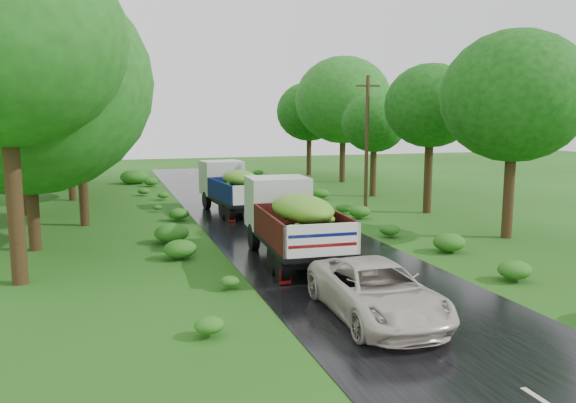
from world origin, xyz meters
name	(u,v)px	position (x,y,z in m)	size (l,w,h in m)	color
ground	(430,328)	(0.00, 0.00, 0.00)	(120.00, 120.00, 0.00)	#1F460F
road	(346,274)	(0.00, 5.00, 0.01)	(6.50, 80.00, 0.02)	black
road_lines	(334,266)	(0.00, 6.00, 0.02)	(0.12, 69.60, 0.00)	#BFB78C
truck_near	(291,216)	(-1.12, 7.36, 1.56)	(2.66, 6.69, 2.76)	black
truck_far	(232,185)	(-0.97, 17.91, 1.49)	(2.79, 6.46, 2.64)	black
car	(377,291)	(-0.92, 1.03, 0.72)	(2.32, 5.02, 1.40)	beige
utility_pole	(367,142)	(5.99, 16.07, 3.73)	(1.25, 0.38, 7.24)	#382616
trees_left	(51,87)	(-9.93, 21.78, 6.69)	(6.99, 32.96, 10.21)	black
trees_right	(372,107)	(9.51, 22.68, 5.72)	(5.35, 30.69, 8.14)	black
shrubs	(270,217)	(0.00, 14.00, 0.35)	(11.90, 44.00, 0.70)	#295F16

